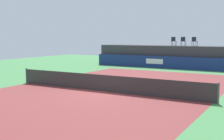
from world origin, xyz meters
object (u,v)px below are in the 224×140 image
Objects in this scene: spectator_chair_far_left at (174,41)px; net_post_near at (27,76)px; spectator_chair_center at (194,41)px; tennis_ball at (134,71)px; net_post_far at (218,93)px; spectator_chair_left at (183,41)px.

net_post_near is (-5.05, -15.45, -2.19)m from spectator_chair_far_left.
spectator_chair_center is 0.89× the size of net_post_near.
spectator_chair_far_left is 6.76m from tennis_ball.
spectator_chair_far_left is 16.40m from net_post_near.
net_post_near is 12.40m from net_post_far.
net_post_far reaches higher than tennis_ball.
spectator_chair_left is at bearing 112.43° from net_post_far.
spectator_chair_left is 16.56m from net_post_far.
net_post_near is at bearing -108.09° from spectator_chair_far_left.
spectator_chair_left is at bearing -14.22° from spectator_chair_far_left.
spectator_chair_left reaches higher than tennis_ball.
net_post_near is 14.71× the size of tennis_ball.
net_post_near reaches higher than tennis_ball.
spectator_chair_left is at bearing 67.97° from net_post_near.
net_post_far is 14.71× the size of tennis_ball.
spectator_chair_far_left reaches higher than tennis_ball.
spectator_chair_left is at bearing 171.23° from spectator_chair_center.
tennis_ball is at bearing -114.86° from spectator_chair_left.
net_post_near is at bearing -112.03° from spectator_chair_left.
net_post_far is (12.40, 0.00, 0.00)m from net_post_near.
spectator_chair_far_left is 0.89× the size of net_post_far.
spectator_chair_far_left and spectator_chair_left have the same top height.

